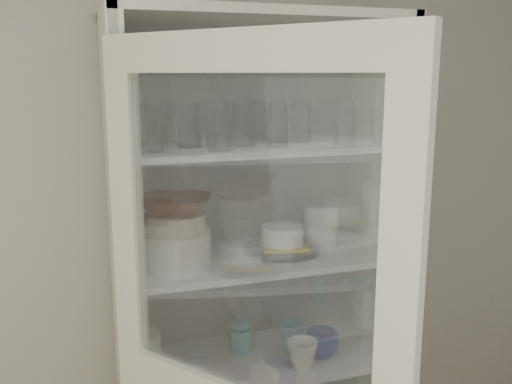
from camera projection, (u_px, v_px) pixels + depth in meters
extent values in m
cube|color=#B8B8B7|center=(188.00, 232.00, 2.20)|extent=(3.60, 0.02, 2.60)
cube|color=silver|center=(122.00, 326.00, 1.95)|extent=(0.03, 0.45, 2.10)
cube|color=silver|center=(372.00, 292.00, 2.25)|extent=(0.03, 0.45, 2.10)
cube|color=slate|center=(239.00, 288.00, 2.30)|extent=(1.00, 0.03, 2.10)
cube|color=silver|center=(256.00, 16.00, 1.89)|extent=(1.00, 0.45, 0.03)
cube|color=white|center=(257.00, 360.00, 2.13)|extent=(0.94, 0.42, 0.02)
cube|color=white|center=(257.00, 257.00, 2.05)|extent=(0.94, 0.42, 0.02)
cube|color=white|center=(257.00, 147.00, 1.97)|extent=(0.94, 0.42, 0.02)
cube|color=silver|center=(241.00, 50.00, 1.30)|extent=(0.56, 0.75, 0.10)
cube|color=silver|center=(128.00, 216.00, 1.62)|extent=(0.09, 0.10, 0.80)
cube|color=silver|center=(401.00, 272.00, 1.16)|extent=(0.09, 0.10, 0.80)
cube|color=silver|center=(242.00, 240.00, 1.39)|extent=(0.44, 0.59, 0.78)
cylinder|color=silver|center=(151.00, 128.00, 1.74)|extent=(0.10, 0.10, 0.15)
cylinder|color=silver|center=(218.00, 126.00, 1.77)|extent=(0.09, 0.09, 0.15)
cylinder|color=silver|center=(277.00, 128.00, 1.86)|extent=(0.08, 0.08, 0.12)
cylinder|color=silver|center=(224.00, 130.00, 1.78)|extent=(0.08, 0.08, 0.13)
cylinder|color=silver|center=(278.00, 127.00, 1.85)|extent=(0.08, 0.08, 0.13)
cylinder|color=silver|center=(346.00, 124.00, 1.93)|extent=(0.08, 0.08, 0.14)
cylinder|color=silver|center=(380.00, 125.00, 1.97)|extent=(0.08, 0.08, 0.13)
cylinder|color=silver|center=(135.00, 124.00, 1.86)|extent=(0.08, 0.08, 0.15)
cylinder|color=silver|center=(190.00, 124.00, 1.86)|extent=(0.09, 0.09, 0.15)
cylinder|color=silver|center=(188.00, 125.00, 1.86)|extent=(0.08, 0.08, 0.15)
cylinder|color=silver|center=(277.00, 125.00, 1.97)|extent=(0.08, 0.08, 0.13)
cylinder|color=silver|center=(301.00, 121.00, 2.01)|extent=(0.10, 0.10, 0.15)
cylinder|color=white|center=(177.00, 249.00, 1.90)|extent=(0.23, 0.23, 0.13)
cylinder|color=white|center=(151.00, 246.00, 2.05)|extent=(0.19, 0.19, 0.06)
cylinder|color=beige|center=(176.00, 222.00, 1.88)|extent=(0.25, 0.25, 0.06)
imported|color=#4F261D|center=(176.00, 205.00, 1.86)|extent=(0.30, 0.30, 0.06)
cylinder|color=silver|center=(283.00, 249.00, 2.09)|extent=(0.29, 0.29, 0.02)
cube|color=gold|center=(283.00, 245.00, 2.08)|extent=(0.19, 0.19, 0.01)
cylinder|color=white|center=(283.00, 235.00, 2.08)|extent=(0.16, 0.16, 0.07)
cylinder|color=silver|center=(321.00, 225.00, 2.13)|extent=(0.12, 0.12, 0.16)
imported|color=#1F3299|center=(322.00, 344.00, 2.13)|extent=(0.16, 0.16, 0.10)
imported|color=teal|center=(291.00, 334.00, 2.21)|extent=(0.11, 0.11, 0.09)
imported|color=white|center=(302.00, 355.00, 2.04)|extent=(0.14, 0.14, 0.10)
cylinder|color=teal|center=(240.00, 339.00, 2.18)|extent=(0.09, 0.09, 0.09)
ellipsoid|color=teal|center=(240.00, 326.00, 2.17)|extent=(0.09, 0.09, 0.02)
cylinder|color=silver|center=(167.00, 378.00, 1.94)|extent=(0.09, 0.09, 0.04)
cylinder|color=white|center=(145.00, 352.00, 2.01)|extent=(0.14, 0.14, 0.14)
cylinder|color=silver|center=(244.00, 123.00, 1.89)|extent=(0.08, 0.08, 0.15)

